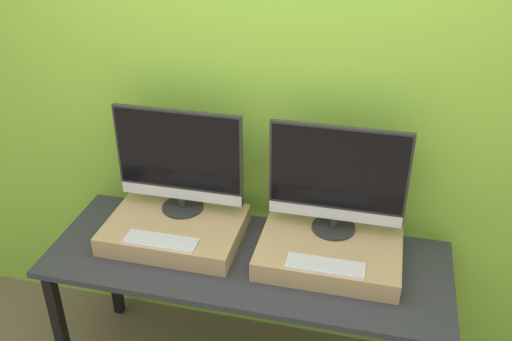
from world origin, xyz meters
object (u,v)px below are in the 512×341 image
(keyboard_left, at_px, (161,241))
(monitor_left, at_px, (179,160))
(keyboard_right, at_px, (325,265))
(monitor_right, at_px, (337,178))

(keyboard_left, bearing_deg, monitor_left, 90.00)
(monitor_left, relative_size, keyboard_right, 1.85)
(monitor_right, height_order, keyboard_right, monitor_right)
(keyboard_right, bearing_deg, keyboard_left, 180.00)
(monitor_left, distance_m, keyboard_right, 0.85)
(monitor_left, relative_size, keyboard_left, 1.85)
(monitor_right, bearing_deg, keyboard_right, -90.00)
(monitor_right, relative_size, keyboard_right, 1.85)
(keyboard_left, bearing_deg, keyboard_right, 0.00)
(keyboard_left, bearing_deg, monitor_right, 20.98)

